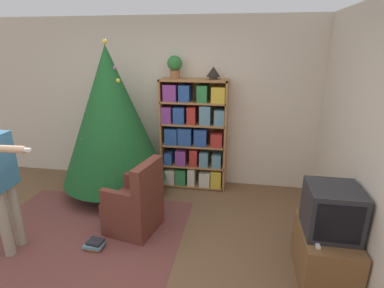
{
  "coord_description": "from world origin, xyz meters",
  "views": [
    {
      "loc": [
        1.21,
        -2.38,
        2.2
      ],
      "look_at": [
        0.63,
        0.98,
        1.05
      ],
      "focal_mm": 28.0,
      "sensor_mm": 36.0,
      "label": 1
    }
  ],
  "objects_px": {
    "christmas_tree": "(111,116)",
    "bookshelf": "(194,136)",
    "table_lamp": "(213,72)",
    "television": "(332,210)",
    "potted_plant": "(175,65)",
    "armchair": "(136,206)",
    "standing_person": "(2,176)"
  },
  "relations": [
    {
      "from": "christmas_tree",
      "to": "bookshelf",
      "type": "bearing_deg",
      "value": 18.88
    },
    {
      "from": "christmas_tree",
      "to": "table_lamp",
      "type": "relative_size",
      "value": 11.3
    },
    {
      "from": "bookshelf",
      "to": "table_lamp",
      "type": "bearing_deg",
      "value": 2.98
    },
    {
      "from": "television",
      "to": "potted_plant",
      "type": "relative_size",
      "value": 1.45
    },
    {
      "from": "television",
      "to": "table_lamp",
      "type": "xyz_separation_m",
      "value": [
        -1.31,
        1.77,
        1.08
      ]
    },
    {
      "from": "christmas_tree",
      "to": "table_lamp",
      "type": "height_order",
      "value": "christmas_tree"
    },
    {
      "from": "armchair",
      "to": "standing_person",
      "type": "relative_size",
      "value": 0.6
    },
    {
      "from": "christmas_tree",
      "to": "standing_person",
      "type": "xyz_separation_m",
      "value": [
        -0.54,
        -1.53,
        -0.31
      ]
    },
    {
      "from": "television",
      "to": "christmas_tree",
      "type": "xyz_separation_m",
      "value": [
        -2.74,
        1.36,
        0.47
      ]
    },
    {
      "from": "television",
      "to": "armchair",
      "type": "xyz_separation_m",
      "value": [
        -2.08,
        0.43,
        -0.41
      ]
    },
    {
      "from": "television",
      "to": "armchair",
      "type": "bearing_deg",
      "value": 168.38
    },
    {
      "from": "television",
      "to": "table_lamp",
      "type": "height_order",
      "value": "table_lamp"
    },
    {
      "from": "bookshelf",
      "to": "potted_plant",
      "type": "height_order",
      "value": "potted_plant"
    },
    {
      "from": "standing_person",
      "to": "television",
      "type": "bearing_deg",
      "value": 89.97
    },
    {
      "from": "standing_person",
      "to": "bookshelf",
      "type": "bearing_deg",
      "value": 135.69
    },
    {
      "from": "standing_person",
      "to": "potted_plant",
      "type": "height_order",
      "value": "potted_plant"
    },
    {
      "from": "table_lamp",
      "to": "standing_person",
      "type": "bearing_deg",
      "value": -135.61
    },
    {
      "from": "table_lamp",
      "to": "armchair",
      "type": "bearing_deg",
      "value": -119.97
    },
    {
      "from": "bookshelf",
      "to": "christmas_tree",
      "type": "distance_m",
      "value": 1.27
    },
    {
      "from": "television",
      "to": "christmas_tree",
      "type": "height_order",
      "value": "christmas_tree"
    },
    {
      "from": "table_lamp",
      "to": "christmas_tree",
      "type": "bearing_deg",
      "value": -164.1
    },
    {
      "from": "potted_plant",
      "to": "armchair",
      "type": "bearing_deg",
      "value": -98.81
    },
    {
      "from": "christmas_tree",
      "to": "table_lamp",
      "type": "distance_m",
      "value": 1.61
    },
    {
      "from": "bookshelf",
      "to": "standing_person",
      "type": "relative_size",
      "value": 1.12
    },
    {
      "from": "bookshelf",
      "to": "standing_person",
      "type": "distance_m",
      "value": 2.56
    },
    {
      "from": "standing_person",
      "to": "table_lamp",
      "type": "height_order",
      "value": "table_lamp"
    },
    {
      "from": "armchair",
      "to": "standing_person",
      "type": "bearing_deg",
      "value": -52.22
    },
    {
      "from": "standing_person",
      "to": "table_lamp",
      "type": "relative_size",
      "value": 7.62
    },
    {
      "from": "armchair",
      "to": "standing_person",
      "type": "distance_m",
      "value": 1.46
    },
    {
      "from": "bookshelf",
      "to": "potted_plant",
      "type": "distance_m",
      "value": 1.1
    },
    {
      "from": "standing_person",
      "to": "potted_plant",
      "type": "relative_size",
      "value": 4.63
    },
    {
      "from": "christmas_tree",
      "to": "potted_plant",
      "type": "distance_m",
      "value": 1.18
    }
  ]
}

